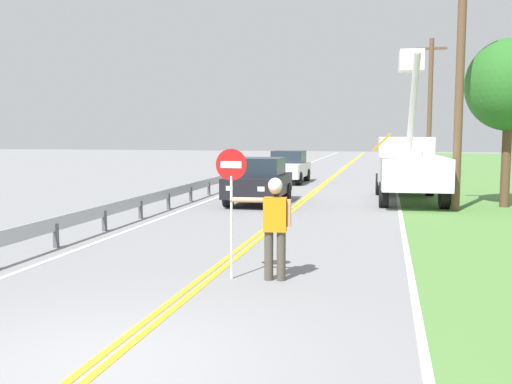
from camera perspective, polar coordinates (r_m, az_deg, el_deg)
name	(u,v)px	position (r m, az deg, el deg)	size (l,w,h in m)	color
ground_plane	(99,364)	(6.92, -15.49, -16.33)	(160.00, 160.00, 0.00)	gray
centerline_yellow_left	(314,191)	(25.94, 5.82, 0.12)	(0.11, 110.00, 0.01)	yellow
centerline_yellow_right	(318,191)	(25.92, 6.21, 0.11)	(0.11, 110.00, 0.01)	yellow
edge_line_right	(397,193)	(25.74, 13.99, -0.07)	(0.12, 110.00, 0.01)	silver
edge_line_left	(239,189)	(26.60, -1.71, 0.29)	(0.12, 110.00, 0.01)	silver
flagger_worker	(274,222)	(9.98, 1.87, -3.03)	(1.08, 0.27, 1.83)	#474238
stop_sign_paddle	(231,184)	(10.00, -2.50, 0.81)	(0.56, 0.04, 2.33)	silver
utility_bucket_truck	(409,164)	(23.00, 15.10, 2.76)	(2.67, 6.90, 5.80)	silver
oncoming_sedan_nearest	(259,181)	(21.13, 0.31, 1.10)	(1.94, 4.12, 1.70)	black
oncoming_sedan_second	(288,167)	(30.21, 3.24, 2.52)	(1.99, 4.14, 1.70)	silver
utility_pole_near	(459,87)	(20.21, 19.80, 9.91)	(1.80, 0.28, 7.91)	brown
utility_pole_mid	(430,105)	(36.18, 17.10, 8.36)	(1.80, 0.28, 8.28)	brown
guardrail_left_shoulder	(200,185)	(22.97, -5.65, 0.66)	(0.10, 32.00, 0.71)	#9EA0A3
roadside_tree_verge	(509,85)	(21.90, 24.15, 9.76)	(3.00, 3.00, 5.90)	brown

